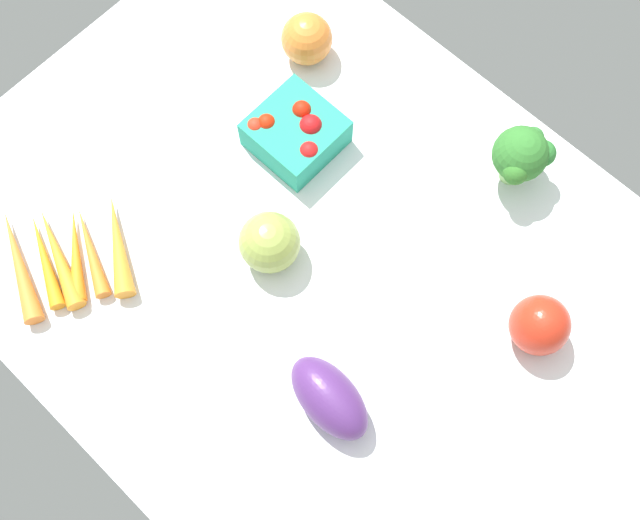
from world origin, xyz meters
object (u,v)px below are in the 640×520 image
berry_basket (295,132)px  carrot_bunch (67,255)px  heirloom_tomato_green (270,242)px  bell_pepper_red (540,325)px  heirloom_tomato_orange (307,39)px  broccoli_head (522,155)px  eggplant (329,398)px

berry_basket → carrot_bunch: bearing=73.3°
berry_basket → heirloom_tomato_green: bearing=122.6°
carrot_bunch → bell_pepper_red: size_ratio=2.66×
heirloom_tomato_orange → broccoli_head: (-34.88, -5.25, 2.43)cm
heirloom_tomato_green → broccoli_head: (-16.50, -31.61, 2.10)cm
berry_basket → bell_pepper_red: 42.02cm
berry_basket → eggplant: eggplant is taller
bell_pepper_red → berry_basket: bearing=1.3°
carrot_bunch → bell_pepper_red: bell_pepper_red is taller
heirloom_tomato_green → carrot_bunch: (19.40, 19.34, -2.83)cm
heirloom_tomato_green → berry_basket: heirloom_tomato_green is taller
heirloom_tomato_orange → berry_basket: bearing=127.5°
bell_pepper_red → heirloom_tomato_green: bearing=25.2°
heirloom_tomato_green → broccoli_head: 35.72cm
berry_basket → broccoli_head: (-25.75, -17.14, 3.23)cm
heirloom_tomato_green → bell_pepper_red: bearing=-154.8°
berry_basket → eggplant: bearing=140.4°
heirloom_tomato_green → heirloom_tomato_orange: size_ratio=1.09×
berry_basket → bell_pepper_red: bell_pepper_red is taller
heirloom_tomato_green → broccoli_head: broccoli_head is taller
carrot_bunch → bell_pepper_red: bearing=-146.3°
heirloom_tomato_orange → eggplant: bearing=136.7°
broccoli_head → bell_pepper_red: 23.01cm
berry_basket → eggplant: (-28.83, 23.89, 0.42)cm
broccoli_head → heirloom_tomato_orange: bearing=8.6°
heirloom_tomato_green → eggplant: (-19.58, 9.41, -0.71)cm
heirloom_tomato_green → bell_pepper_red: bell_pepper_red is taller
broccoli_head → bell_pepper_red: broccoli_head is taller
berry_basket → heirloom_tomato_orange: size_ratio=1.50×
carrot_bunch → heirloom_tomato_orange: heirloom_tomato_orange is taller
carrot_bunch → eggplant: (-38.97, -9.93, 2.12)cm
heirloom_tomato_orange → broccoli_head: size_ratio=0.74×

